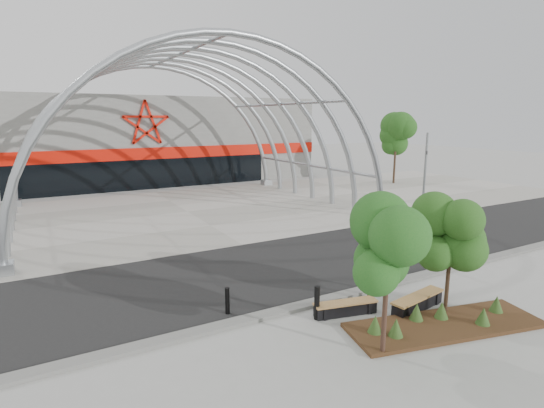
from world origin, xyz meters
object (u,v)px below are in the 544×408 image
signal_pole (425,173)px  bollard_2 (370,288)px  bench_0 (345,308)px  bench_1 (418,303)px  street_tree_1 (452,234)px  street_tree_0 (388,247)px

signal_pole → bollard_2: size_ratio=4.73×
bench_0 → bench_1: (2.29, -0.85, 0.02)m
signal_pole → street_tree_1: (-10.31, -10.12, -0.10)m
street_tree_1 → bench_1: bearing=129.2°
signal_pole → bench_1: 14.61m
bench_1 → bench_0: bearing=159.6°
street_tree_0 → street_tree_1: (3.43, 0.81, -0.33)m
street_tree_0 → bench_1: (2.90, 1.46, -2.73)m
street_tree_0 → bench_0: size_ratio=1.94×
bollard_2 → street_tree_0: bearing=-125.9°
signal_pole → bench_0: 15.91m
bench_1 → bollard_2: bollard_2 is taller
bollard_2 → signal_pole: bearing=35.1°
bench_0 → bollard_2: bearing=12.2°
signal_pole → bench_1: bearing=-138.9°
signal_pole → bench_1: (-10.84, -9.47, -2.50)m
bollard_2 → bench_1: bearing=-47.4°
bench_0 → bench_1: 2.44m
signal_pole → street_tree_1: signal_pole is taller
street_tree_0 → bollard_2: size_ratio=3.72×
signal_pole → bollard_2: (-11.87, -8.35, -2.18)m
street_tree_1 → bench_0: (-2.82, 1.50, -2.42)m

